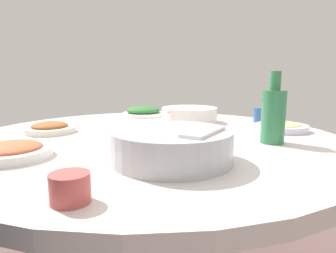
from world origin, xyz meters
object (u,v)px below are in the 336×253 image
object	(u,v)px
rice_bowl	(172,145)
soup_bowl	(189,115)
round_dining_table	(153,162)
tea_cup_far	(260,115)
dish_greens	(143,112)
dish_noodles	(281,127)
dish_tofu_braise	(11,151)
dish_stirfry	(50,128)
tea_cup_near	(70,188)
green_bottle	(273,115)

from	to	relation	value
rice_bowl	soup_bowl	xyz separation A→B (m)	(0.49, -0.42, -0.01)
round_dining_table	tea_cup_far	bearing A→B (deg)	-89.62
round_dining_table	dish_greens	xyz separation A→B (m)	(0.49, -0.22, 0.12)
rice_bowl	round_dining_table	bearing A→B (deg)	-21.80
dish_noodles	dish_greens	size ratio (longest dim) A/B	0.90
dish_greens	dish_tofu_braise	size ratio (longest dim) A/B	1.05
soup_bowl	tea_cup_far	xyz separation A→B (m)	(-0.17, -0.28, 0.00)
rice_bowl	dish_stirfry	world-z (taller)	rice_bowl
round_dining_table	dish_greens	distance (m)	0.55
soup_bowl	tea_cup_far	distance (m)	0.33
tea_cup_far	dish_tofu_braise	bearing A→B (deg)	92.49
round_dining_table	tea_cup_near	size ratio (longest dim) A/B	19.16
round_dining_table	tea_cup_far	distance (m)	0.60
dish_stirfry	tea_cup_near	distance (m)	0.70
rice_bowl	soup_bowl	bearing A→B (deg)	-41.00
dish_tofu_braise	soup_bowl	bearing A→B (deg)	-73.97
rice_bowl	dish_greens	distance (m)	0.87
dish_greens	soup_bowl	bearing A→B (deg)	-165.75
tea_cup_far	green_bottle	bearing A→B (deg)	134.93
rice_bowl	dish_noodles	size ratio (longest dim) A/B	1.53
soup_bowl	tea_cup_near	size ratio (longest dim) A/B	3.93
round_dining_table	dish_stirfry	distance (m)	0.42
dish_tofu_braise	dish_greens	bearing A→B (deg)	-52.46
dish_stirfry	dish_greens	world-z (taller)	dish_greens
dish_tofu_braise	dish_noodles	bearing A→B (deg)	-99.04
round_dining_table	dish_tofu_braise	distance (m)	0.48
dish_tofu_braise	tea_cup_far	distance (m)	1.05
dish_noodles	tea_cup_far	distance (m)	0.22
soup_bowl	dish_stirfry	bearing A→B (deg)	81.07
dish_stirfry	dish_noodles	bearing A→B (deg)	-120.81
round_dining_table	dish_stirfry	xyz separation A→B (m)	(0.27, 0.30, 0.12)
dish_tofu_braise	tea_cup_near	world-z (taller)	tea_cup_near
dish_greens	green_bottle	distance (m)	0.80
soup_bowl	dish_stirfry	distance (m)	0.61
dish_noodles	dish_tofu_braise	world-z (taller)	dish_tofu_braise
round_dining_table	soup_bowl	distance (m)	0.37
rice_bowl	tea_cup_near	size ratio (longest dim) A/B	4.36
dish_greens	green_bottle	bearing A→B (deg)	-176.65
tea_cup_near	dish_stirfry	bearing A→B (deg)	-8.92
green_bottle	tea_cup_far	xyz separation A→B (m)	(0.31, -0.32, -0.06)
tea_cup_near	tea_cup_far	bearing A→B (deg)	-66.96
dish_stirfry	dish_greens	distance (m)	0.56
rice_bowl	green_bottle	xyz separation A→B (m)	(-0.00, -0.39, 0.05)
tea_cup_near	dish_noodles	bearing A→B (deg)	-75.68
dish_stirfry	dish_tofu_braise	size ratio (longest dim) A/B	0.90
dish_tofu_braise	tea_cup_far	xyz separation A→B (m)	(0.05, -1.05, 0.02)
tea_cup_far	soup_bowl	bearing A→B (deg)	58.43
soup_bowl	dish_noodles	distance (m)	0.41
tea_cup_near	tea_cup_far	distance (m)	1.08
soup_bowl	green_bottle	bearing A→B (deg)	176.29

